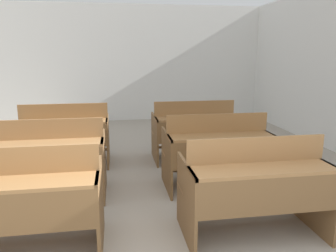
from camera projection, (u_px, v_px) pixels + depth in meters
name	position (u px, v px, depth m)	size (l,w,h in m)	color
wall_back	(128.00, 64.00, 8.26)	(6.94, 0.06, 2.88)	silver
bench_front_left	(21.00, 201.00, 2.70)	(1.29, 0.75, 0.96)	brown
bench_front_right	(254.00, 186.00, 3.00)	(1.29, 0.75, 0.96)	brown
bench_second_left	(48.00, 158.00, 3.80)	(1.29, 0.75, 0.96)	brown
bench_second_right	(217.00, 150.00, 4.13)	(1.29, 0.75, 0.96)	brown
bench_third_left	(65.00, 134.00, 4.94)	(1.29, 0.75, 0.96)	brown
bench_third_right	(194.00, 130.00, 5.24)	(1.29, 0.75, 0.96)	brown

